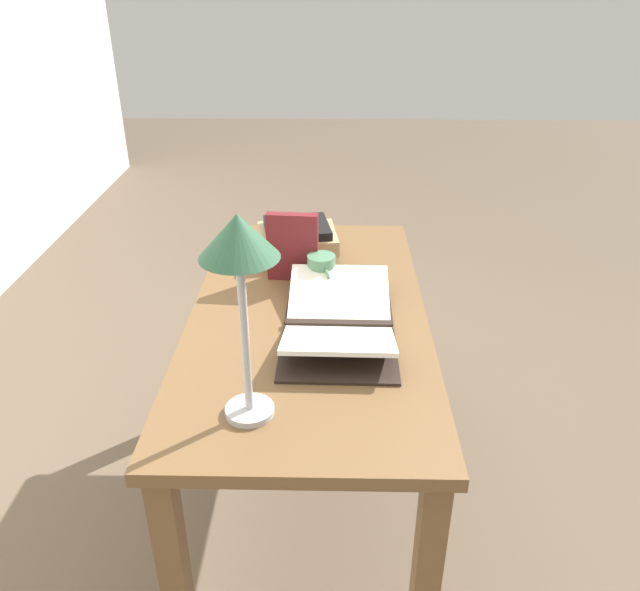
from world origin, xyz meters
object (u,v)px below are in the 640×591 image
object	(u,v)px
open_book	(339,320)
book_stack_tall	(297,239)
reading_lamp	(239,255)
coffee_mug	(321,271)
book_standing_upright	(293,247)

from	to	relation	value
open_book	book_stack_tall	world-z (taller)	book_stack_tall
reading_lamp	coffee_mug	distance (m)	0.72
reading_lamp	coffee_mug	world-z (taller)	reading_lamp
open_book	reading_lamp	size ratio (longest dim) A/B	1.13
open_book	coffee_mug	bearing A→B (deg)	12.76
coffee_mug	reading_lamp	bearing A→B (deg)	166.51
book_standing_upright	coffee_mug	size ratio (longest dim) A/B	1.86
coffee_mug	book_standing_upright	bearing A→B (deg)	59.15
book_stack_tall	book_standing_upright	distance (m)	0.19
book_standing_upright	coffee_mug	bearing A→B (deg)	-116.35
book_standing_upright	reading_lamp	size ratio (longest dim) A/B	0.46
book_stack_tall	coffee_mug	world-z (taller)	book_stack_tall
book_stack_tall	book_standing_upright	bearing A→B (deg)	179.06
book_stack_tall	reading_lamp	xyz separation A→B (m)	(-0.86, 0.06, 0.33)
open_book	coffee_mug	world-z (taller)	coffee_mug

